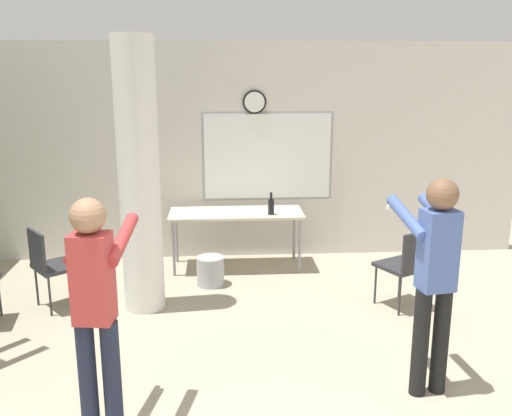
{
  "coord_description": "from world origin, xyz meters",
  "views": [
    {
      "loc": [
        -0.04,
        -2.34,
        2.5
      ],
      "look_at": [
        0.3,
        2.69,
        1.24
      ],
      "focal_mm": 40.0,
      "sensor_mm": 36.0,
      "label": 1
    }
  ],
  "objects_px": {
    "bottle_on_table": "(271,206)",
    "person_playing_front": "(96,300)",
    "chair_near_pillar": "(51,262)",
    "person_playing_side": "(434,270)",
    "folding_table": "(236,216)",
    "chair_mid_room": "(407,262)"
  },
  "relations": [
    {
      "from": "folding_table",
      "to": "person_playing_front",
      "type": "height_order",
      "value": "person_playing_front"
    },
    {
      "from": "bottle_on_table",
      "to": "person_playing_front",
      "type": "bearing_deg",
      "value": -114.83
    },
    {
      "from": "folding_table",
      "to": "bottle_on_table",
      "type": "relative_size",
      "value": 6.0
    },
    {
      "from": "chair_near_pillar",
      "to": "person_playing_side",
      "type": "distance_m",
      "value": 3.86
    },
    {
      "from": "person_playing_side",
      "to": "person_playing_front",
      "type": "bearing_deg",
      "value": -171.36
    },
    {
      "from": "folding_table",
      "to": "chair_near_pillar",
      "type": "xyz_separation_m",
      "value": [
        -1.97,
        -1.12,
        -0.16
      ]
    },
    {
      "from": "chair_mid_room",
      "to": "chair_near_pillar",
      "type": "distance_m",
      "value": 3.71
    },
    {
      "from": "bottle_on_table",
      "to": "chair_near_pillar",
      "type": "bearing_deg",
      "value": -157.92
    },
    {
      "from": "chair_near_pillar",
      "to": "chair_mid_room",
      "type": "bearing_deg",
      "value": -4.02
    },
    {
      "from": "bottle_on_table",
      "to": "person_playing_front",
      "type": "relative_size",
      "value": 0.16
    },
    {
      "from": "chair_mid_room",
      "to": "person_playing_front",
      "type": "height_order",
      "value": "person_playing_front"
    },
    {
      "from": "folding_table",
      "to": "person_playing_front",
      "type": "relative_size",
      "value": 0.98
    },
    {
      "from": "folding_table",
      "to": "person_playing_side",
      "type": "height_order",
      "value": "person_playing_side"
    },
    {
      "from": "folding_table",
      "to": "person_playing_side",
      "type": "xyz_separation_m",
      "value": [
        1.39,
        -2.94,
        0.33
      ]
    },
    {
      "from": "chair_near_pillar",
      "to": "person_playing_front",
      "type": "distance_m",
      "value": 2.43
    },
    {
      "from": "chair_mid_room",
      "to": "person_playing_side",
      "type": "height_order",
      "value": "person_playing_side"
    },
    {
      "from": "chair_near_pillar",
      "to": "person_playing_side",
      "type": "relative_size",
      "value": 0.51
    },
    {
      "from": "bottle_on_table",
      "to": "chair_mid_room",
      "type": "distance_m",
      "value": 1.82
    },
    {
      "from": "person_playing_front",
      "to": "person_playing_side",
      "type": "xyz_separation_m",
      "value": [
        2.43,
        0.37,
        0.01
      ]
    },
    {
      "from": "bottle_on_table",
      "to": "person_playing_front",
      "type": "height_order",
      "value": "person_playing_front"
    },
    {
      "from": "chair_mid_room",
      "to": "person_playing_side",
      "type": "distance_m",
      "value": 1.67
    },
    {
      "from": "chair_mid_room",
      "to": "folding_table",
      "type": "bearing_deg",
      "value": 141.33
    }
  ]
}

